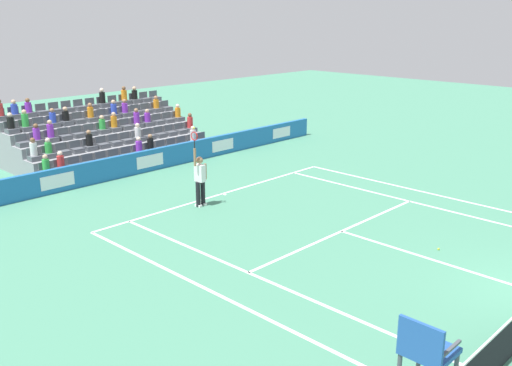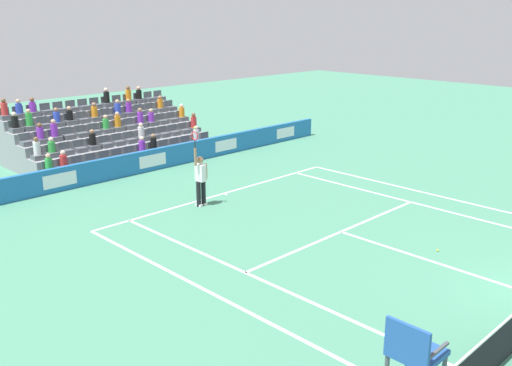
% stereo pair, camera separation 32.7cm
% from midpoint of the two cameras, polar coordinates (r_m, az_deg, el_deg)
% --- Properties ---
extents(line_baseline, '(10.97, 0.10, 0.01)m').
position_cam_midpoint_polar(line_baseline, '(21.43, -3.83, -1.08)').
color(line_baseline, white).
rests_on(line_baseline, ground).
extents(line_service, '(8.23, 0.10, 0.01)m').
position_cam_midpoint_polar(line_service, '(17.95, 8.05, -4.80)').
color(line_service, white).
rests_on(line_service, ground).
extents(line_centre_service, '(0.10, 6.40, 0.01)m').
position_cam_midpoint_polar(line_centre_service, '(16.44, 17.13, -7.48)').
color(line_centre_service, white).
rests_on(line_centre_service, ground).
extents(line_singles_sideline_left, '(0.10, 11.89, 0.01)m').
position_cam_midpoint_polar(line_singles_sideline_left, '(14.78, -0.15, -9.49)').
color(line_singles_sideline_left, white).
rests_on(line_singles_sideline_left, ground).
extents(line_singles_sideline_right, '(0.10, 11.89, 0.01)m').
position_cam_midpoint_polar(line_singles_sideline_right, '(21.03, 15.73, -2.03)').
color(line_singles_sideline_right, white).
rests_on(line_singles_sideline_right, ground).
extents(line_doubles_sideline_left, '(0.10, 11.89, 0.01)m').
position_cam_midpoint_polar(line_doubles_sideline_left, '(13.94, -4.16, -11.25)').
color(line_doubles_sideline_left, white).
rests_on(line_doubles_sideline_left, ground).
extents(line_doubles_sideline_right, '(0.10, 11.89, 0.01)m').
position_cam_midpoint_polar(line_doubles_sideline_right, '(22.20, 17.44, -1.20)').
color(line_doubles_sideline_right, white).
rests_on(line_doubles_sideline_right, ground).
extents(line_centre_mark, '(0.10, 0.20, 0.01)m').
position_cam_midpoint_polar(line_centre_mark, '(21.36, -3.65, -1.14)').
color(line_centre_mark, white).
rests_on(line_centre_mark, ground).
extents(sponsor_barrier, '(21.08, 0.22, 0.92)m').
position_cam_midpoint_polar(sponsor_barrier, '(24.83, -11.07, 2.22)').
color(sponsor_barrier, '#1E66AD').
rests_on(sponsor_barrier, ground).
extents(tennis_player, '(0.53, 0.38, 2.85)m').
position_cam_midpoint_polar(tennis_player, '(19.87, -6.10, 0.41)').
color(tennis_player, black).
rests_on(tennis_player, ground).
extents(umpire_chair, '(0.70, 0.70, 2.34)m').
position_cam_midpoint_polar(umpire_chair, '(9.13, 15.58, -17.24)').
color(umpire_chair, '#474C54').
rests_on(umpire_chair, ground).
extents(stadium_stand, '(8.68, 4.75, 3.03)m').
position_cam_midpoint_polar(stadium_stand, '(27.68, -15.39, 4.20)').
color(stadium_stand, gray).
rests_on(stadium_stand, ground).
extents(loose_tennis_ball, '(0.07, 0.07, 0.07)m').
position_cam_midpoint_polar(loose_tennis_ball, '(17.17, 17.28, -6.33)').
color(loose_tennis_ball, '#D1E533').
rests_on(loose_tennis_ball, ground).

